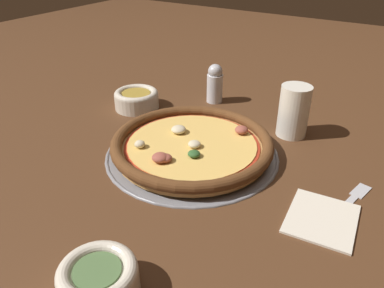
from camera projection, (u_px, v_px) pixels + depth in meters
ground_plane at (192, 154)px, 0.78m from camera, size 3.00×3.00×0.00m
pizza_tray at (192, 153)px, 0.78m from camera, size 0.36×0.36×0.01m
pizza at (192, 144)px, 0.77m from camera, size 0.33×0.33×0.04m
bowl_near at (137, 99)px, 0.97m from camera, size 0.11×0.11×0.05m
bowl_far at (99, 280)px, 0.47m from camera, size 0.10×0.10×0.05m
drinking_cup at (294, 111)px, 0.83m from camera, size 0.07×0.07×0.12m
napkin at (322, 218)px, 0.60m from camera, size 0.13×0.12×0.01m
fork at (347, 204)px, 0.64m from camera, size 0.17×0.06×0.00m
pepper_shaker at (215, 83)px, 1.00m from camera, size 0.04×0.04×0.10m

